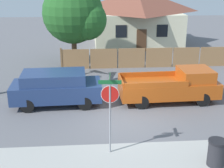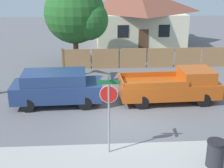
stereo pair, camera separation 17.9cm
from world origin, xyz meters
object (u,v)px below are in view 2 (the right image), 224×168
object	(u,v)px
house	(138,16)
orange_pickup	(173,86)
oak_tree	(77,15)
trash_bin	(215,153)
red_suv	(56,87)
stop_sign	(109,102)

from	to	relation	value
house	orange_pickup	bearing A→B (deg)	-90.99
oak_tree	orange_pickup	xyz separation A→B (m)	(5.39, -8.10, -2.90)
oak_tree	trash_bin	world-z (taller)	oak_tree
oak_tree	orange_pickup	size ratio (longest dim) A/B	1.15
house	red_suv	size ratio (longest dim) A/B	1.88
red_suv	stop_sign	world-z (taller)	stop_sign
trash_bin	house	bearing A→B (deg)	89.32
orange_pickup	stop_sign	bearing A→B (deg)	-129.07
red_suv	orange_pickup	world-z (taller)	red_suv
oak_tree	trash_bin	size ratio (longest dim) A/B	6.13
house	stop_sign	distance (m)	20.76
stop_sign	trash_bin	world-z (taller)	stop_sign
red_suv	orange_pickup	distance (m)	6.26
house	orange_pickup	distance (m)	15.51
orange_pickup	red_suv	bearing A→B (deg)	178.10
house	orange_pickup	size ratio (longest dim) A/B	1.66
house	red_suv	distance (m)	16.82
red_suv	trash_bin	bearing A→B (deg)	-46.36
house	orange_pickup	world-z (taller)	house
house	oak_tree	size ratio (longest dim) A/B	1.44
oak_tree	stop_sign	xyz separation A→B (m)	(1.63, -13.07, -1.66)
red_suv	stop_sign	xyz separation A→B (m)	(2.50, -4.96, 1.13)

